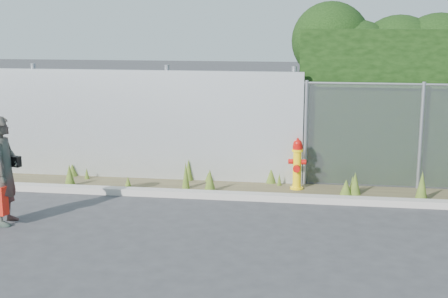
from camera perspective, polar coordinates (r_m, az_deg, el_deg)
ground at (r=9.56m, az=0.53°, el=-7.63°), size 80.00×80.00×0.00m
curb at (r=11.24m, az=1.82°, el=-4.33°), size 16.00×0.22×0.12m
weed_strip at (r=11.96m, az=-1.47°, el=-2.96°), size 16.00×1.32×0.54m
corrugated_fence at (r=12.92m, az=-11.95°, el=2.27°), size 8.50×0.21×2.30m
fire_hydrant at (r=11.83m, az=6.70°, el=-1.46°), size 0.34×0.30×1.00m
woman at (r=10.32m, az=-19.42°, el=-1.87°), size 0.51×0.69×1.72m
black_shoulder_bag at (r=10.34m, az=-18.65°, el=-1.07°), size 0.23×0.09×0.17m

